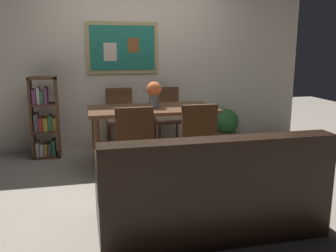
{
  "coord_description": "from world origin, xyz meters",
  "views": [
    {
      "loc": [
        -0.81,
        -3.87,
        1.49
      ],
      "look_at": [
        0.07,
        -0.09,
        0.65
      ],
      "focal_mm": 39.2,
      "sensor_mm": 36.0,
      "label": 1
    }
  ],
  "objects_px": {
    "dining_chair_near_right": "(196,138)",
    "tv_remote": "(187,106)",
    "dining_table": "(152,116)",
    "flower_vase": "(154,92)",
    "dining_chair_far_left": "(120,115)",
    "dining_chair_near_left": "(133,142)",
    "leather_couch": "(209,193)",
    "potted_ivy": "(226,125)",
    "bookshelf": "(45,121)",
    "dining_chair_far_right": "(167,113)"
  },
  "relations": [
    {
      "from": "dining_chair_far_left",
      "to": "dining_chair_near_right",
      "type": "distance_m",
      "value": 1.68
    },
    {
      "from": "dining_chair_near_right",
      "to": "flower_vase",
      "type": "bearing_deg",
      "value": 111.93
    },
    {
      "from": "bookshelf",
      "to": "leather_couch",
      "type": "bearing_deg",
      "value": -58.79
    },
    {
      "from": "dining_table",
      "to": "flower_vase",
      "type": "height_order",
      "value": "flower_vase"
    },
    {
      "from": "dining_table",
      "to": "potted_ivy",
      "type": "relative_size",
      "value": 2.83
    },
    {
      "from": "dining_chair_near_left",
      "to": "leather_couch",
      "type": "relative_size",
      "value": 0.51
    },
    {
      "from": "leather_couch",
      "to": "potted_ivy",
      "type": "xyz_separation_m",
      "value": [
        1.2,
        2.59,
        -0.02
      ]
    },
    {
      "from": "dining_chair_near_right",
      "to": "tv_remote",
      "type": "relative_size",
      "value": 5.8
    },
    {
      "from": "dining_chair_far_right",
      "to": "potted_ivy",
      "type": "distance_m",
      "value": 1.01
    },
    {
      "from": "flower_vase",
      "to": "bookshelf",
      "type": "bearing_deg",
      "value": 152.55
    },
    {
      "from": "dining_chair_near_left",
      "to": "tv_remote",
      "type": "xyz_separation_m",
      "value": [
        0.78,
        0.7,
        0.23
      ]
    },
    {
      "from": "dining_chair_near_left",
      "to": "dining_chair_near_right",
      "type": "relative_size",
      "value": 1.0
    },
    {
      "from": "dining_chair_far_left",
      "to": "flower_vase",
      "type": "distance_m",
      "value": 0.94
    },
    {
      "from": "dining_chair_far_left",
      "to": "bookshelf",
      "type": "relative_size",
      "value": 0.82
    },
    {
      "from": "potted_ivy",
      "to": "flower_vase",
      "type": "bearing_deg",
      "value": -147.19
    },
    {
      "from": "potted_ivy",
      "to": "dining_chair_near_right",
      "type": "bearing_deg",
      "value": -121.8
    },
    {
      "from": "leather_couch",
      "to": "dining_chair_far_right",
      "type": "bearing_deg",
      "value": 84.73
    },
    {
      "from": "dining_chair_near_left",
      "to": "dining_chair_far_right",
      "type": "height_order",
      "value": "same"
    },
    {
      "from": "dining_chair_far_left",
      "to": "dining_chair_near_right",
      "type": "xyz_separation_m",
      "value": [
        0.66,
        -1.54,
        0.0
      ]
    },
    {
      "from": "dining_chair_far_left",
      "to": "bookshelf",
      "type": "height_order",
      "value": "bookshelf"
    },
    {
      "from": "leather_couch",
      "to": "potted_ivy",
      "type": "height_order",
      "value": "leather_couch"
    },
    {
      "from": "dining_chair_near_right",
      "to": "potted_ivy",
      "type": "relative_size",
      "value": 1.65
    },
    {
      "from": "dining_table",
      "to": "tv_remote",
      "type": "distance_m",
      "value": 0.46
    },
    {
      "from": "dining_table",
      "to": "dining_chair_far_right",
      "type": "bearing_deg",
      "value": 63.38
    },
    {
      "from": "dining_chair_near_right",
      "to": "potted_ivy",
      "type": "bearing_deg",
      "value": 58.2
    },
    {
      "from": "dining_table",
      "to": "flower_vase",
      "type": "distance_m",
      "value": 0.29
    },
    {
      "from": "dining_chair_far_left",
      "to": "tv_remote",
      "type": "xyz_separation_m",
      "value": [
        0.76,
        -0.86,
        0.23
      ]
    },
    {
      "from": "leather_couch",
      "to": "bookshelf",
      "type": "bearing_deg",
      "value": 121.21
    },
    {
      "from": "leather_couch",
      "to": "potted_ivy",
      "type": "distance_m",
      "value": 2.85
    },
    {
      "from": "dining_chair_far_right",
      "to": "bookshelf",
      "type": "distance_m",
      "value": 1.72
    },
    {
      "from": "dining_table",
      "to": "bookshelf",
      "type": "distance_m",
      "value": 1.54
    },
    {
      "from": "dining_table",
      "to": "flower_vase",
      "type": "relative_size",
      "value": 4.85
    },
    {
      "from": "tv_remote",
      "to": "dining_chair_near_left",
      "type": "bearing_deg",
      "value": -137.88
    },
    {
      "from": "dining_table",
      "to": "leather_couch",
      "type": "distance_m",
      "value": 1.78
    },
    {
      "from": "bookshelf",
      "to": "dining_chair_far_right",
      "type": "bearing_deg",
      "value": 0.67
    },
    {
      "from": "dining_table",
      "to": "tv_remote",
      "type": "height_order",
      "value": "tv_remote"
    },
    {
      "from": "dining_chair_near_left",
      "to": "dining_chair_far_right",
      "type": "bearing_deg",
      "value": 64.93
    },
    {
      "from": "dining_chair_near_left",
      "to": "dining_chair_near_right",
      "type": "bearing_deg",
      "value": 1.41
    },
    {
      "from": "dining_chair_far_right",
      "to": "leather_couch",
      "type": "distance_m",
      "value": 2.5
    },
    {
      "from": "dining_table",
      "to": "dining_chair_far_left",
      "type": "distance_m",
      "value": 0.85
    },
    {
      "from": "dining_chair_near_left",
      "to": "bookshelf",
      "type": "distance_m",
      "value": 1.81
    },
    {
      "from": "potted_ivy",
      "to": "flower_vase",
      "type": "distance_m",
      "value": 1.69
    },
    {
      "from": "dining_chair_near_left",
      "to": "potted_ivy",
      "type": "relative_size",
      "value": 1.65
    },
    {
      "from": "potted_ivy",
      "to": "flower_vase",
      "type": "xyz_separation_m",
      "value": [
        -1.31,
        -0.85,
        0.65
      ]
    },
    {
      "from": "dining_table",
      "to": "dining_chair_near_left",
      "type": "relative_size",
      "value": 1.72
    },
    {
      "from": "dining_chair_near_right",
      "to": "bookshelf",
      "type": "height_order",
      "value": "bookshelf"
    },
    {
      "from": "dining_chair_near_left",
      "to": "tv_remote",
      "type": "bearing_deg",
      "value": 42.12
    },
    {
      "from": "dining_chair_far_right",
      "to": "flower_vase",
      "type": "distance_m",
      "value": 0.91
    },
    {
      "from": "dining_chair_near_left",
      "to": "bookshelf",
      "type": "bearing_deg",
      "value": 123.82
    },
    {
      "from": "tv_remote",
      "to": "potted_ivy",
      "type": "bearing_deg",
      "value": 45.66
    }
  ]
}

